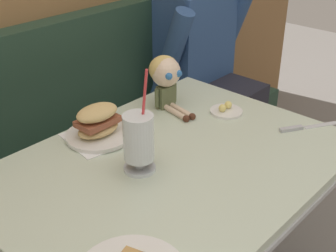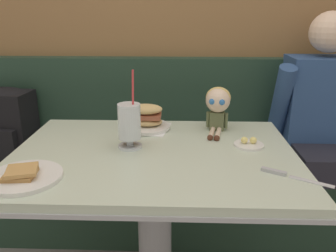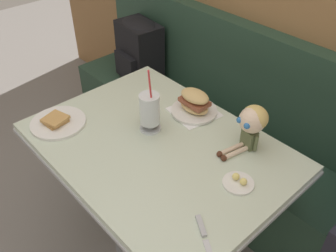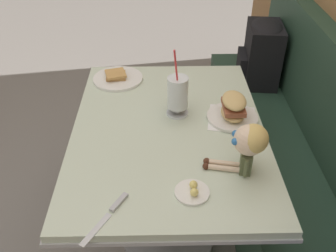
% 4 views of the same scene
% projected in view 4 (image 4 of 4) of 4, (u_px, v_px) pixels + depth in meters
% --- Properties ---
extents(ground_plane, '(8.00, 8.00, 0.00)m').
position_uv_depth(ground_plane, '(135.00, 239.00, 2.03)').
color(ground_plane, gray).
extents(booth_bench, '(2.60, 0.48, 1.00)m').
position_uv_depth(booth_bench, '(297.00, 194.00, 1.85)').
color(booth_bench, '#233D2D').
rests_on(booth_bench, ground).
extents(diner_table, '(1.11, 0.81, 0.74)m').
position_uv_depth(diner_table, '(168.00, 162.00, 1.71)').
color(diner_table, beige).
rests_on(diner_table, ground).
extents(toast_plate, '(0.25, 0.25, 0.04)m').
position_uv_depth(toast_plate, '(118.00, 78.00, 1.91)').
color(toast_plate, white).
rests_on(toast_plate, diner_table).
extents(milkshake_glass, '(0.10, 0.10, 0.32)m').
position_uv_depth(milkshake_glass, '(178.00, 94.00, 1.61)').
color(milkshake_glass, silver).
rests_on(milkshake_glass, diner_table).
extents(sandwich_plate, '(0.23, 0.23, 0.12)m').
position_uv_depth(sandwich_plate, '(233.00, 110.00, 1.61)').
color(sandwich_plate, white).
rests_on(sandwich_plate, diner_table).
extents(butter_saucer, '(0.12, 0.12, 0.04)m').
position_uv_depth(butter_saucer, '(192.00, 191.00, 1.28)').
color(butter_saucer, white).
rests_on(butter_saucer, diner_table).
extents(butter_knife, '(0.21, 0.14, 0.01)m').
position_uv_depth(butter_knife, '(113.00, 209.00, 1.22)').
color(butter_knife, silver).
rests_on(butter_knife, diner_table).
extents(seated_doll, '(0.13, 0.23, 0.20)m').
position_uv_depth(seated_doll, '(249.00, 143.00, 1.30)').
color(seated_doll, '#5B6642').
rests_on(seated_doll, diner_table).
extents(backpack, '(0.32, 0.27, 0.41)m').
position_uv_depth(backpack, '(262.00, 52.00, 2.37)').
color(backpack, black).
rests_on(backpack, booth_bench).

